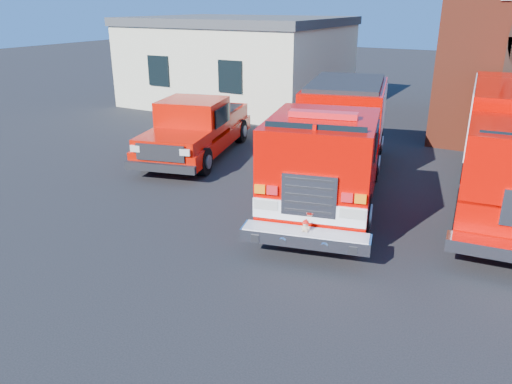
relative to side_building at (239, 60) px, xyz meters
The scene contains 4 objects.
ground 15.96m from the side_building, 55.30° to the right, with size 100.00×100.00×0.00m, color black.
side_building is the anchor object (origin of this frame).
fire_engine 13.45m from the side_building, 47.21° to the right, with size 4.58×9.40×2.79m.
pickup_truck 9.86m from the side_building, 67.44° to the right, with size 3.68×6.52×2.02m.
Camera 1 is at (4.82, -9.78, 5.07)m, focal length 35.00 mm.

